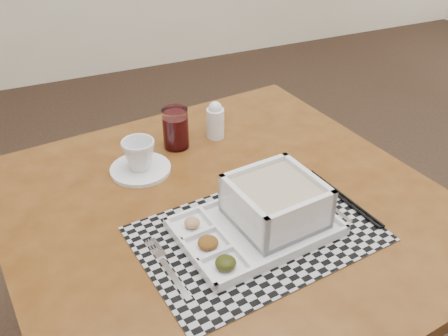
{
  "coord_description": "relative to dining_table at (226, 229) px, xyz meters",
  "views": [
    {
      "loc": [
        -1.2,
        -0.87,
        1.4
      ],
      "look_at": [
        -0.85,
        -0.06,
        0.81
      ],
      "focal_mm": 40.0,
      "sensor_mm": 36.0,
      "label": 1
    }
  ],
  "objects": [
    {
      "name": "fork",
      "position": [
        -0.18,
        -0.14,
        0.08
      ],
      "size": [
        0.04,
        0.19,
        0.0
      ],
      "color": "silver",
      "rests_on": "placemat"
    },
    {
      "name": "spoon",
      "position": [
        0.2,
        -0.04,
        0.08
      ],
      "size": [
        0.04,
        0.18,
        0.01
      ],
      "color": "silver",
      "rests_on": "placemat"
    },
    {
      "name": "dining_table",
      "position": [
        0.0,
        0.0,
        0.0
      ],
      "size": [
        1.06,
        1.06,
        0.71
      ],
      "color": "#4C280D",
      "rests_on": "ground"
    },
    {
      "name": "cup",
      "position": [
        -0.14,
        0.21,
        0.12
      ],
      "size": [
        0.11,
        0.11,
        0.08
      ],
      "primitive_type": "imported",
      "rotation": [
        0.0,
        0.0,
        0.43
      ],
      "color": "white",
      "rests_on": "saucer"
    },
    {
      "name": "creamer_bottle",
      "position": [
        0.1,
        0.29,
        0.12
      ],
      "size": [
        0.05,
        0.05,
        0.11
      ],
      "color": "white",
      "rests_on": "dining_table"
    },
    {
      "name": "saucer",
      "position": [
        -0.14,
        0.21,
        0.08
      ],
      "size": [
        0.15,
        0.15,
        0.01
      ],
      "primitive_type": "cylinder",
      "color": "white",
      "rests_on": "dining_table"
    },
    {
      "name": "placemat",
      "position": [
        0.02,
        -0.12,
        0.07
      ],
      "size": [
        0.52,
        0.39,
        0.0
      ],
      "primitive_type": "cube",
      "rotation": [
        0.0,
        0.0,
        0.12
      ],
      "color": "#9F9EA6",
      "rests_on": "dining_table"
    },
    {
      "name": "juice_glass",
      "position": [
        -0.02,
        0.28,
        0.12
      ],
      "size": [
        0.07,
        0.07,
        0.11
      ],
      "color": "white",
      "rests_on": "dining_table"
    },
    {
      "name": "serving_tray",
      "position": [
        0.05,
        -0.1,
        0.11
      ],
      "size": [
        0.34,
        0.26,
        0.1
      ],
      "color": "white",
      "rests_on": "placemat"
    },
    {
      "name": "floor",
      "position": [
        0.84,
        0.06,
        -0.64
      ],
      "size": [
        5.0,
        5.0,
        0.0
      ],
      "primitive_type": "plane",
      "color": "#2F2017",
      "rests_on": "ground"
    },
    {
      "name": "chopsticks",
      "position": [
        0.25,
        -0.09,
        0.08
      ],
      "size": [
        0.05,
        0.24,
        0.01
      ],
      "color": "black",
      "rests_on": "placemat"
    }
  ]
}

